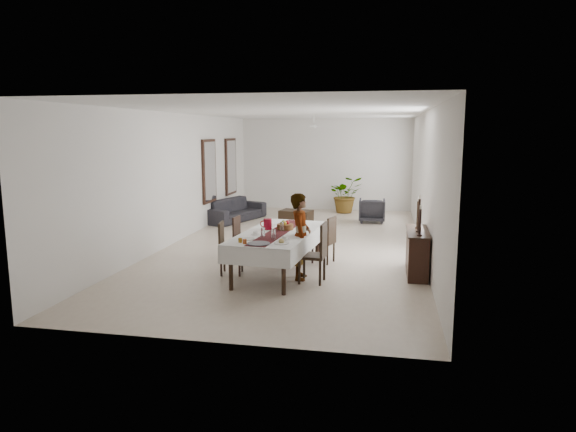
{
  "coord_description": "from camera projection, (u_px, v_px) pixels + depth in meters",
  "views": [
    {
      "loc": [
        2.18,
        -12.09,
        2.74
      ],
      "look_at": [
        0.21,
        -2.01,
        1.05
      ],
      "focal_mm": 32.0,
      "sensor_mm": 36.0,
      "label": 1
    }
  ],
  "objects": [
    {
      "name": "mirror_frame_far",
      "position": [
        231.0,
        166.0,
        17.02
      ],
      "size": [
        0.06,
        1.05,
        1.85
      ],
      "primitive_type": "cube",
      "color": "black",
      "rests_on": "wall_left"
    },
    {
      "name": "candlestick_near_candle",
      "position": [
        421.0,
        207.0,
        9.28
      ],
      "size": [
        0.03,
        0.03,
        0.07
      ],
      "primitive_type": "cylinder",
      "color": "silver",
      "rests_on": "candlestick_near_shaft"
    },
    {
      "name": "potted_plant",
      "position": [
        346.0,
        195.0,
        17.49
      ],
      "size": [
        1.35,
        1.25,
        1.24
      ],
      "primitive_type": "imported",
      "rotation": [
        0.0,
        0.0,
        0.29
      ],
      "color": "#346227",
      "rests_on": "floor"
    },
    {
      "name": "fruit_yellow",
      "position": [
        284.0,
        223.0,
        10.06
      ],
      "size": [
        0.09,
        0.09,
        0.09
      ],
      "primitive_type": "sphere",
      "color": "gold",
      "rests_on": "fruit_basket"
    },
    {
      "name": "plate_near_left",
      "position": [
        247.0,
        239.0,
        9.21
      ],
      "size": [
        0.26,
        0.26,
        0.02
      ],
      "primitive_type": "cylinder",
      "color": "silver",
      "rests_on": "tablecloth_top"
    },
    {
      "name": "chair_left_near_leg_bl",
      "position": [
        242.0,
        261.0,
        10.14
      ],
      "size": [
        0.05,
        0.05,
        0.43
      ],
      "primitive_type": "cylinder",
      "rotation": [
        0.0,
        0.0,
        0.14
      ],
      "color": "black",
      "rests_on": "floor"
    },
    {
      "name": "wine_glass_far",
      "position": [
        282.0,
        227.0,
        9.91
      ],
      "size": [
        0.08,
        0.08,
        0.19
      ],
      "primitive_type": "cylinder",
      "color": "white",
      "rests_on": "tablecloth_top"
    },
    {
      "name": "plate_near_right",
      "position": [
        281.0,
        243.0,
        8.86
      ],
      "size": [
        0.26,
        0.26,
        0.02
      ],
      "primitive_type": "cylinder",
      "color": "silver",
      "rests_on": "tablecloth_top"
    },
    {
      "name": "candlestick_mid_base",
      "position": [
        418.0,
        231.0,
        9.72
      ],
      "size": [
        0.09,
        0.09,
        0.03
      ],
      "primitive_type": "cylinder",
      "color": "black",
      "rests_on": "sideboard_top"
    },
    {
      "name": "chair_left_far_back",
      "position": [
        236.0,
        228.0,
        11.05
      ],
      "size": [
        0.07,
        0.4,
        0.51
      ],
      "primitive_type": "cube",
      "rotation": [
        0.0,
        0.0,
        -1.66
      ],
      "color": "black",
      "rests_on": "chair_left_far_seat"
    },
    {
      "name": "chair_left_near_seat",
      "position": [
        232.0,
        251.0,
        9.94
      ],
      "size": [
        0.49,
        0.49,
        0.05
      ],
      "primitive_type": "cube",
      "rotation": [
        0.0,
        0.0,
        -1.43
      ],
      "color": "black",
      "rests_on": "chair_left_near_leg_fl"
    },
    {
      "name": "teacup_right",
      "position": [
        285.0,
        238.0,
        9.18
      ],
      "size": [
        0.1,
        0.1,
        0.07
      ],
      "primitive_type": "cylinder",
      "color": "white",
      "rests_on": "saucer_right"
    },
    {
      "name": "chair_left_far_leg_fl",
      "position": [
        240.0,
        249.0,
        11.28
      ],
      "size": [
        0.04,
        0.04,
        0.39
      ],
      "primitive_type": "cylinder",
      "rotation": [
        0.0,
        0.0,
        -0.09
      ],
      "color": "black",
      "rests_on": "floor"
    },
    {
      "name": "armchair",
      "position": [
        372.0,
        210.0,
        15.66
      ],
      "size": [
        0.8,
        0.82,
        0.73
      ],
      "primitive_type": "imported",
      "rotation": [
        0.0,
        0.0,
        3.17
      ],
      "color": "#29272D",
      "rests_on": "floor"
    },
    {
      "name": "jam_jar_b",
      "position": [
        240.0,
        240.0,
        8.93
      ],
      "size": [
        0.07,
        0.07,
        0.08
      ],
      "primitive_type": "cylinder",
      "color": "#845913",
      "rests_on": "tablecloth_top"
    },
    {
      "name": "plate_far_left",
      "position": [
        271.0,
        225.0,
        10.56
      ],
      "size": [
        0.26,
        0.26,
        0.02
      ],
      "primitive_type": "cylinder",
      "color": "white",
      "rests_on": "tablecloth_top"
    },
    {
      "name": "chair_right_far_leg_bl",
      "position": [
        312.0,
        254.0,
        10.79
      ],
      "size": [
        0.05,
        0.05,
        0.41
      ],
      "primitive_type": "cylinder",
      "rotation": [
        0.0,
        0.0,
        -0.29
      ],
      "color": "black",
      "rests_on": "floor"
    },
    {
      "name": "mirror_frame_near",
      "position": [
        209.0,
        171.0,
        14.99
      ],
      "size": [
        0.06,
        1.05,
        1.85
      ],
      "primitive_type": "cube",
      "color": "black",
      "rests_on": "wall_left"
    },
    {
      "name": "chair_left_far_leg_bl",
      "position": [
        254.0,
        250.0,
        11.19
      ],
      "size": [
        0.04,
        0.04,
        0.39
      ],
      "primitive_type": "cylinder",
      "rotation": [
        0.0,
        0.0,
        -0.09
      ],
      "color": "black",
      "rests_on": "floor"
    },
    {
      "name": "fruit_red",
      "position": [
        287.0,
        223.0,
        10.13
      ],
      "size": [
        0.1,
        0.1,
        0.1
      ],
      "primitive_type": "sphere",
      "color": "maroon",
      "rests_on": "fruit_basket"
    },
    {
      "name": "tablecloth_drape_near",
      "position": [
        254.0,
        257.0,
        8.59
      ],
      "size": [
        1.28,
        0.13,
        0.33
      ],
      "primitive_type": "cube",
      "rotation": [
        0.0,
        0.0,
        -0.09
      ],
      "color": "silver",
      "rests_on": "dining_table_top"
    },
    {
      "name": "candlestick_far_candle",
      "position": [
        418.0,
        199.0,
        9.99
      ],
      "size": [
        0.03,
        0.03,
        0.07
      ],
      "primitive_type": "cylinder",
      "color": "white",
      "rests_on": "candlestick_far_shaft"
    },
    {
      "name": "chair_right_near_back",
      "position": [
        324.0,
        240.0,
        9.28
      ],
      "size": [
        0.08,
        0.47,
        0.6
      ],
      "primitive_type": "cube",
      "rotation": [
        0.0,
        0.0,
        1.5
      ],
      "color": "black",
      "rests_on": "chair_right_near_seat"
    },
    {
      "name": "candlestick_mid_shaft",
      "position": [
        419.0,
        215.0,
        9.67
      ],
      "size": [
        0.05,
        0.05,
        0.6
      ],
      "primitive_type": "cylinder",
      "color": "black",
      "rests_on": "candlestick_mid_base"
    },
    {
      "name": "chair_left_far_leg_br",
      "position": [
        249.0,
        253.0,
        10.88
      ],
      "size": [
        0.04,
        0.04,
        0.39
      ],
      "primitive_type": "cylinder",
      "rotation": [
        0.0,
        0.0,
        -0.09
      ],
      "color": "black",
      "rests_on": "floor"
    },
    {
      "name": "chair_right_far_leg_fr",
      "position": [
        334.0,
        252.0,
        10.93
      ],
      "size": [
        0.05,
        0.05,
        0.41
      ],
      "primitive_type": "cylinder",
      "rotation": [
        0.0,
        0.0,
        -0.29
      ],
      "color": "black",
      "rests_on": "floor"
    },
    {
      "name": "tablecloth_top",
      "position": [
        278.0,
        232.0,
        9.89
      ],
      "size": [
        1.54,
        2.92,
        0.01
      ],
      "primitive_type": "cube",
      "rotation": [
        0.0,
        0.0,
        -0.09
      ],
      "color": "silver",
      "rests_on": "dining_table_top"
    },
    {
      "name": "table_leg_fr",
      "position": [
        284.0,
        273.0,
        8.65
      ],
      "size": [
        0.08,
        0.08,
        0.76
      ],
      "primitive_type": "cylinder",
      "rotation": [
        0.0,
        0.0,
        -0.09
      ],
      "color": "black",
      "rests_on": "floor"
    },
    {
      "name": "chair_right_near_seat",
      "position": [
        312.0,
        256.0,
        9.38
      ],
      "size": [
        0.5,
        0.5,
        0.05
      ],
      "primitive_type": "cube",
      "rotation": [
        0.0,
        0.0,
        1.5
      ],
      "color": "black",
      "rests_on": "chair_right_near_leg_fl"
    },
    {
      "name": "fan_blade_w",
      "position": [
        302.0,
        126.0,
        15.06
      ],
      "size": [
        0.55,
        0.1,
        0.01
      ],
      "primitive_type": "cube",
      "color": "silver",
      "rests_on": "fan_hub"
    },
    {
      "name": "wall_front",
      "position": [
        211.0,
        223.0,
        6.49
      ],
      "size": [
        6.0,
        0.02,
        3.2
      ],
      "primitive_type": "cube",
      "color": "silver",
      "rests_on": "floor"
    },
    {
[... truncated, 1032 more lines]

